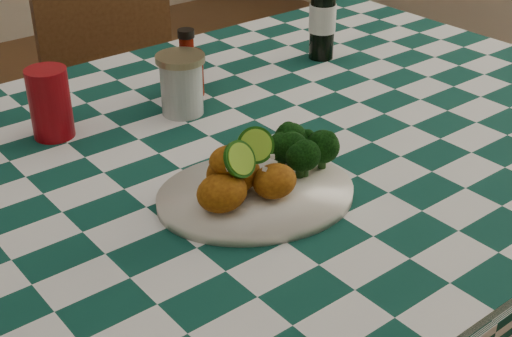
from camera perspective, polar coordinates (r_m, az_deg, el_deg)
dining_table at (r=1.43m, az=-1.71°, el=-12.52°), size 1.66×1.06×0.79m
plate at (r=1.06m, az=-0.00°, el=-2.17°), size 0.36×0.32×0.02m
fried_chicken_pile at (r=1.02m, az=-0.72°, el=0.12°), size 0.14×0.10×0.09m
broccoli_side at (r=1.10m, az=3.63°, el=1.56°), size 0.08×0.08×0.06m
red_tumbler at (r=1.27m, az=-16.15°, el=5.04°), size 0.09×0.09×0.12m
ketchup_bottle at (r=1.39m, az=-5.51°, el=8.42°), size 0.06×0.06×0.13m
mason_jar at (r=1.31m, az=-5.98°, el=6.70°), size 0.11×0.11×0.11m
beer_bottle at (r=1.57m, az=5.37°, el=12.40°), size 0.07×0.07×0.21m
wooden_chair_right at (r=2.05m, az=-9.49°, el=2.42°), size 0.44×0.46×0.85m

